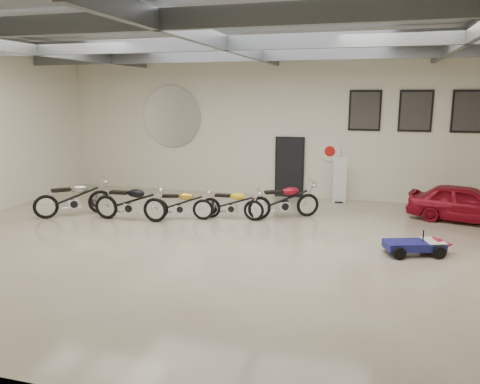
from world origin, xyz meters
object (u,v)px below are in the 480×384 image
(motorcycle_silver, at_px, (73,197))
(motorcycle_yellow, at_px, (232,203))
(banner_stand, at_px, (340,179))
(motorcycle_black, at_px, (130,201))
(go_kart, at_px, (420,242))
(motorcycle_gold, at_px, (180,203))
(vintage_car, at_px, (466,203))
(motorcycle_red, at_px, (284,200))

(motorcycle_silver, xyz_separation_m, motorcycle_yellow, (4.74, 0.94, -0.09))
(motorcycle_silver, height_order, motorcycle_yellow, motorcycle_silver)
(banner_stand, distance_m, motorcycle_black, 7.00)
(motorcycle_silver, bearing_deg, go_kart, -46.71)
(motorcycle_gold, distance_m, vintage_car, 8.29)
(banner_stand, distance_m, motorcycle_red, 2.95)
(motorcycle_yellow, distance_m, vintage_car, 6.78)
(motorcycle_silver, bearing_deg, motorcycle_red, -28.26)
(motorcycle_black, relative_size, motorcycle_gold, 1.16)
(motorcycle_silver, xyz_separation_m, motorcycle_red, (6.19, 1.47, -0.02))
(motorcycle_gold, bearing_deg, motorcycle_black, -174.22)
(motorcycle_gold, bearing_deg, banner_stand, 25.66)
(motorcycle_silver, bearing_deg, banner_stand, -13.81)
(motorcycle_silver, distance_m, motorcycle_gold, 3.33)
(motorcycle_gold, bearing_deg, go_kart, -25.33)
(motorcycle_yellow, bearing_deg, motorcycle_black, -162.53)
(motorcycle_black, xyz_separation_m, motorcycle_gold, (1.37, 0.48, -0.08))
(motorcycle_yellow, distance_m, motorcycle_red, 1.55)
(vintage_car, bearing_deg, motorcycle_black, 118.61)
(banner_stand, relative_size, motorcycle_gold, 0.87)
(motorcycle_silver, height_order, motorcycle_gold, motorcycle_silver)
(motorcycle_black, bearing_deg, motorcycle_silver, 177.31)
(banner_stand, height_order, motorcycle_black, banner_stand)
(motorcycle_yellow, bearing_deg, banner_stand, 45.71)
(motorcycle_gold, bearing_deg, vintage_car, 0.68)
(banner_stand, xyz_separation_m, motorcycle_red, (-1.44, -2.56, -0.27))
(motorcycle_red, relative_size, go_kart, 1.34)
(banner_stand, xyz_separation_m, vintage_car, (3.70, -1.50, -0.29))
(motorcycle_gold, relative_size, go_kart, 1.17)
(motorcycle_black, relative_size, vintage_car, 0.70)
(motorcycle_silver, relative_size, motorcycle_black, 1.01)
(motorcycle_silver, height_order, go_kart, motorcycle_silver)
(motorcycle_silver, bearing_deg, motorcycle_black, -41.80)
(go_kart, bearing_deg, motorcycle_silver, 156.28)
(motorcycle_silver, bearing_deg, motorcycle_yellow, -30.37)
(go_kart, bearing_deg, motorcycle_black, 155.10)
(motorcycle_silver, relative_size, motorcycle_red, 1.03)
(motorcycle_yellow, height_order, go_kart, motorcycle_yellow)
(go_kart, height_order, vintage_car, vintage_car)
(banner_stand, bearing_deg, motorcycle_red, -127.29)
(motorcycle_black, relative_size, motorcycle_red, 1.01)
(vintage_car, bearing_deg, motorcycle_red, 115.16)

